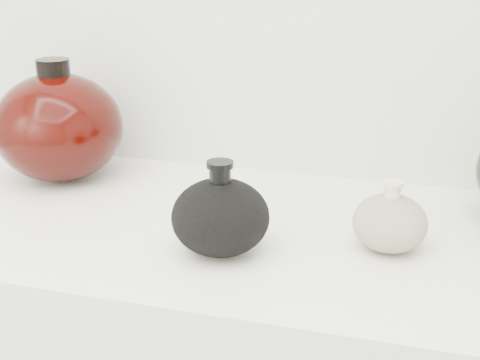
# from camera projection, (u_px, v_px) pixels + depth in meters

# --- Properties ---
(black_gourd_vase) EXTENTS (0.17, 0.17, 0.13)m
(black_gourd_vase) POSITION_uv_depth(u_px,v_px,m) (220.00, 216.00, 0.89)
(black_gourd_vase) COLOR black
(black_gourd_vase) RESTS_ON display_counter
(cream_gourd_vase) EXTENTS (0.13, 0.13, 0.10)m
(cream_gourd_vase) POSITION_uv_depth(u_px,v_px,m) (390.00, 222.00, 0.90)
(cream_gourd_vase) COLOR #C3B49A
(cream_gourd_vase) RESTS_ON display_counter
(left_round_pot) EXTENTS (0.26, 0.26, 0.21)m
(left_round_pot) POSITION_uv_depth(u_px,v_px,m) (59.00, 127.00, 1.15)
(left_round_pot) COLOR black
(left_round_pot) RESTS_ON display_counter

